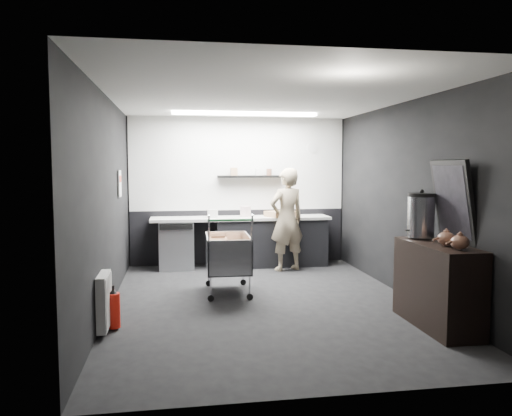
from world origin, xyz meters
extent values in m
plane|color=black|center=(0.00, 0.00, 0.00)|extent=(5.50, 5.50, 0.00)
plane|color=white|center=(0.00, 0.00, 2.70)|extent=(5.50, 5.50, 0.00)
plane|color=black|center=(0.00, 2.75, 1.35)|extent=(5.50, 0.00, 5.50)
plane|color=black|center=(0.00, -2.75, 1.35)|extent=(5.50, 0.00, 5.50)
plane|color=black|center=(-2.00, 0.00, 1.35)|extent=(0.00, 5.50, 5.50)
plane|color=black|center=(2.00, 0.00, 1.35)|extent=(0.00, 5.50, 5.50)
cube|color=silver|center=(0.00, 2.73, 1.85)|extent=(3.95, 0.02, 1.70)
cube|color=black|center=(0.00, 2.73, 0.50)|extent=(3.95, 0.02, 1.00)
cube|color=black|center=(0.20, 2.62, 1.62)|extent=(1.20, 0.22, 0.04)
cylinder|color=silver|center=(1.40, 2.72, 2.15)|extent=(0.20, 0.03, 0.20)
cube|color=silver|center=(-1.98, 1.30, 1.55)|extent=(0.02, 0.30, 0.40)
cube|color=red|center=(-1.98, 1.30, 1.62)|extent=(0.02, 0.22, 0.10)
cube|color=silver|center=(-1.94, -0.90, 0.35)|extent=(0.10, 0.50, 0.60)
cube|color=white|center=(0.00, 1.85, 2.67)|extent=(2.40, 0.20, 0.04)
cube|color=black|center=(0.55, 2.42, 0.42)|extent=(2.00, 0.56, 0.85)
cube|color=silver|center=(0.00, 2.42, 0.88)|extent=(3.20, 0.60, 0.05)
cube|color=#9EA0A5|center=(-1.15, 2.42, 0.42)|extent=(0.60, 0.58, 0.85)
cube|color=black|center=(-1.15, 2.12, 0.78)|extent=(0.56, 0.02, 0.10)
imported|color=beige|center=(0.74, 1.97, 0.89)|extent=(0.75, 0.61, 1.78)
cube|color=silver|center=(-0.43, 0.59, 0.34)|extent=(0.64, 0.96, 0.02)
cube|color=silver|center=(-0.72, 0.59, 0.58)|extent=(0.05, 0.94, 0.50)
cube|color=silver|center=(-0.14, 0.59, 0.58)|extent=(0.05, 0.94, 0.50)
cube|color=silver|center=(-0.43, 0.13, 0.58)|extent=(0.61, 0.04, 0.50)
cube|color=silver|center=(-0.43, 1.05, 0.58)|extent=(0.61, 0.04, 0.50)
cylinder|color=silver|center=(-0.69, 0.16, 0.19)|extent=(0.02, 0.02, 0.33)
cylinder|color=silver|center=(-0.17, 0.16, 0.19)|extent=(0.02, 0.02, 0.33)
cylinder|color=silver|center=(-0.69, 1.02, 0.19)|extent=(0.02, 0.02, 0.33)
cylinder|color=silver|center=(-0.17, 1.02, 0.19)|extent=(0.02, 0.02, 0.33)
cylinder|color=green|center=(-0.43, 0.07, 1.10)|extent=(0.61, 0.05, 0.03)
cube|color=brown|center=(-0.56, 0.70, 0.56)|extent=(0.28, 0.34, 0.42)
cube|color=brown|center=(-0.27, 0.46, 0.54)|extent=(0.25, 0.32, 0.38)
cylinder|color=black|center=(-0.69, 0.16, 0.04)|extent=(0.09, 0.03, 0.09)
cylinder|color=black|center=(-0.69, 1.02, 0.04)|extent=(0.09, 0.03, 0.09)
cylinder|color=black|center=(-0.17, 0.16, 0.04)|extent=(0.09, 0.03, 0.09)
cylinder|color=black|center=(-0.17, 1.02, 0.04)|extent=(0.09, 0.03, 0.09)
cube|color=black|center=(1.74, -1.28, 0.47)|extent=(0.47, 1.26, 0.94)
cylinder|color=silver|center=(1.74, -0.86, 1.21)|extent=(0.31, 0.31, 0.48)
cylinder|color=black|center=(1.74, -0.86, 1.47)|extent=(0.31, 0.31, 0.04)
sphere|color=black|center=(1.74, -0.86, 1.51)|extent=(0.05, 0.05, 0.05)
ellipsoid|color=brown|center=(1.74, -1.44, 1.03)|extent=(0.19, 0.19, 0.15)
ellipsoid|color=brown|center=(1.74, -1.70, 1.03)|extent=(0.19, 0.19, 0.15)
cube|color=black|center=(1.94, -1.23, 1.42)|extent=(0.21, 0.73, 0.94)
cube|color=black|center=(1.92, -1.23, 1.42)|extent=(0.15, 0.63, 0.81)
cylinder|color=red|center=(-1.85, -0.82, 0.22)|extent=(0.14, 0.14, 0.39)
cone|color=black|center=(-1.85, -0.82, 0.43)|extent=(0.10, 0.10, 0.06)
cylinder|color=black|center=(-1.85, -0.82, 0.47)|extent=(0.03, 0.03, 0.06)
cube|color=#9C7653|center=(0.72, 2.37, 0.95)|extent=(0.60, 0.54, 0.10)
cylinder|color=beige|center=(0.08, 2.42, 1.00)|extent=(0.19, 0.19, 0.19)
cube|color=silver|center=(-0.51, 2.37, 0.97)|extent=(0.18, 0.14, 0.15)
camera|label=1|loc=(-1.15, -6.41, 1.82)|focal=35.00mm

